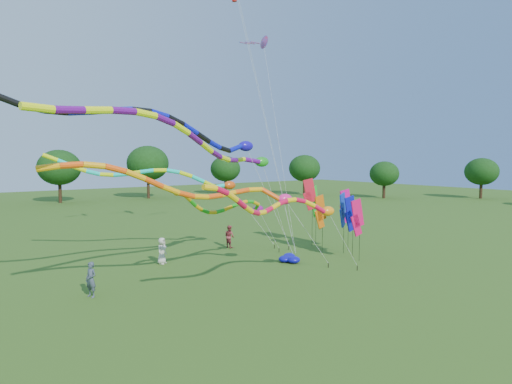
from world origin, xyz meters
TOP-DOWN VIEW (x-y plane):
  - ground at (0.00, 0.00)m, footprint 160.00×160.00m
  - tree_ring at (-3.04, 4.34)m, footprint 119.00×118.23m
  - tube_kite_red at (-2.89, -1.60)m, footprint 11.77×2.66m
  - tube_kite_orange at (-5.55, 1.40)m, footprint 15.71×1.14m
  - tube_kite_purple at (-5.37, 2.15)m, footprint 17.89×7.79m
  - tube_kite_blue at (-6.91, 2.30)m, footprint 16.79×2.37m
  - tube_kite_cyan at (-4.42, 9.35)m, footprint 14.59×4.52m
  - tube_kite_green at (-2.64, 3.85)m, footprint 10.07×4.41m
  - delta_kite_high_c at (3.87, 9.52)m, footprint 2.75×6.09m
  - banner_pole_blue_a at (6.09, 3.10)m, footprint 1.11×0.50m
  - banner_pole_magenta_b at (6.92, 3.56)m, footprint 1.16×0.27m
  - banner_pole_orange at (5.20, 4.44)m, footprint 1.16×0.10m
  - banner_pole_green at (6.75, 6.62)m, footprint 1.11×0.50m
  - banner_pole_red at (6.07, 6.50)m, footprint 1.13×0.45m
  - banner_pole_blue_b at (5.93, 2.25)m, footprint 1.16×0.18m
  - banner_pole_magenta_a at (5.19, 1.02)m, footprint 1.16×0.20m
  - blue_nylon_heap at (1.55, 3.39)m, footprint 1.50×1.72m
  - person_a at (-5.47, 7.92)m, footprint 0.99×0.95m
  - person_b at (-10.97, 3.77)m, footprint 0.64×0.75m
  - person_c at (0.75, 9.62)m, footprint 0.75×0.91m

SIDE VIEW (x-z plane):
  - ground at x=0.00m, z-range 0.00..0.00m
  - blue_nylon_heap at x=1.55m, z-range -0.02..0.53m
  - person_a at x=-5.47m, z-range 0.00..1.70m
  - person_c at x=0.75m, z-range 0.00..1.71m
  - person_b at x=-10.97m, z-range 0.00..1.74m
  - banner_pole_magenta_a at x=5.19m, z-range 0.82..4.98m
  - banner_pole_orange at x=5.20m, z-range 0.83..5.01m
  - banner_pole_blue_b at x=5.93m, z-range 0.86..5.09m
  - banner_pole_blue_a at x=6.09m, z-range 0.93..5.32m
  - banner_pole_magenta_b at x=6.92m, z-range 1.03..5.60m
  - banner_pole_green at x=6.75m, z-range 1.07..5.75m
  - tube_kite_green at x=-2.64m, z-range 1.10..6.75m
  - banner_pole_red at x=6.07m, z-range 1.36..6.62m
  - tube_kite_red at x=-2.89m, z-range 1.29..7.56m
  - tube_kite_orange at x=-5.55m, z-range 1.57..8.83m
  - tree_ring at x=-3.04m, z-range 0.61..10.34m
  - tube_kite_cyan at x=-4.42m, z-range 1.74..9.33m
  - tube_kite_purple at x=-5.37m, z-range 2.67..12.23m
  - tube_kite_blue at x=-6.91m, z-range 3.22..13.09m
  - delta_kite_high_c at x=3.87m, z-range 7.45..23.99m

